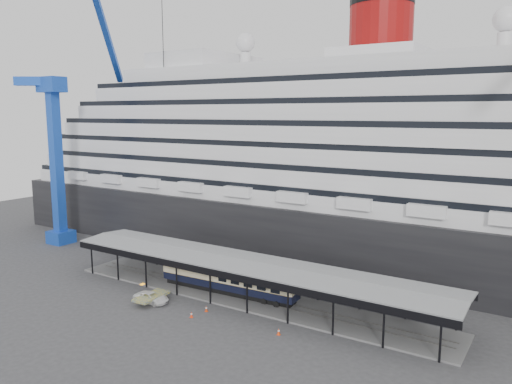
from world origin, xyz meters
TOP-DOWN VIEW (x-y plane):
  - ground at (0.00, 0.00)m, footprint 200.00×200.00m
  - cruise_ship at (0.05, 32.00)m, footprint 130.00×30.00m
  - platform_canopy at (0.00, 5.00)m, footprint 56.00×9.18m
  - crane_blue at (-45.11, 10.62)m, footprint 22.63×19.19m
  - port_truck at (-9.66, -2.96)m, footprint 4.98×2.46m
  - pullman_carriage at (-2.95, 5.00)m, footprint 20.77×3.64m
  - traffic_cone_left at (-1.71, -1.45)m, footprint 0.51×0.51m
  - traffic_cone_mid at (-2.08, -3.91)m, footprint 0.39×0.39m
  - traffic_cone_right at (9.30, -2.33)m, footprint 0.42×0.42m

SIDE VIEW (x-z plane):
  - ground at x=0.00m, z-range 0.00..0.00m
  - traffic_cone_mid at x=-2.08m, z-range 0.00..0.73m
  - traffic_cone_left at x=-1.71m, z-range 0.00..0.76m
  - traffic_cone_right at x=9.30m, z-range 0.00..0.78m
  - port_truck at x=-9.66m, z-range 0.00..1.36m
  - platform_canopy at x=0.00m, z-range -0.29..5.01m
  - pullman_carriage at x=-2.95m, z-range -7.66..12.62m
  - cruise_ship at x=0.05m, z-range -3.60..40.30m
  - crane_blue at x=-45.11m, z-range -3.84..43.76m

